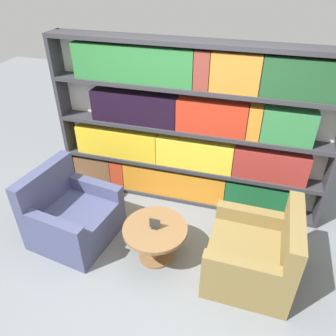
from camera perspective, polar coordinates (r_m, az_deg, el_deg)
name	(u,v)px	position (r m, az deg, el deg)	size (l,w,h in m)	color
ground_plane	(152,282)	(3.60, -2.73, -19.15)	(14.00, 14.00, 0.00)	slate
bookshelf	(189,131)	(4.04, 3.73, 6.43)	(3.40, 0.30, 2.09)	silver
armchair_left	(71,216)	(4.01, -16.46, -8.09)	(0.95, 0.97, 0.87)	#42476B
armchair_right	(254,256)	(3.54, 14.77, -14.62)	(0.85, 0.88, 0.87)	olive
coffee_table	(155,236)	(3.59, -2.24, -11.76)	(0.69, 0.69, 0.43)	brown
table_sign	(155,224)	(3.47, -2.30, -9.76)	(0.12, 0.06, 0.12)	black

